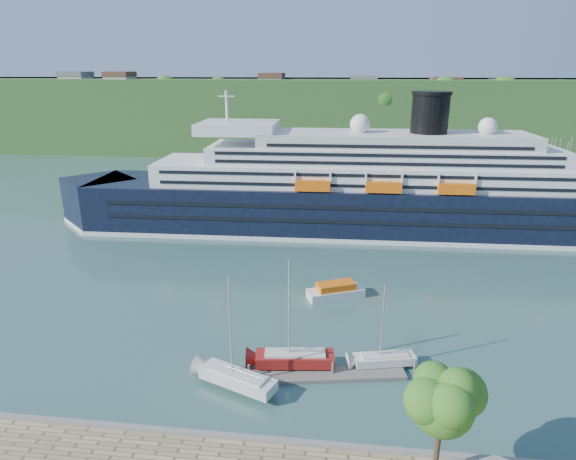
# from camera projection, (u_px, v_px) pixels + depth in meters

# --- Properties ---
(ground) EXTENTS (400.00, 400.00, 0.00)m
(ground) POSITION_uv_depth(u_px,v_px,m) (266.00, 450.00, 36.15)
(ground) COLOR #315853
(ground) RESTS_ON ground
(far_hillside) EXTENTS (400.00, 50.00, 24.00)m
(far_hillside) POSITION_uv_depth(u_px,v_px,m) (333.00, 114.00, 168.80)
(far_hillside) COLOR #2D5722
(far_hillside) RESTS_ON ground
(quay_coping) EXTENTS (220.00, 0.50, 0.30)m
(quay_coping) POSITION_uv_depth(u_px,v_px,m) (265.00, 439.00, 35.60)
(quay_coping) COLOR slate
(quay_coping) RESTS_ON promenade
(cruise_ship) EXTENTS (106.75, 18.48, 23.88)m
(cruise_ship) POSITION_uv_depth(u_px,v_px,m) (358.00, 163.00, 81.80)
(cruise_ship) COLOR black
(cruise_ship) RESTS_ON ground
(promenade_tree) EXTENTS (5.49, 5.49, 9.09)m
(promenade_tree) POSITION_uv_depth(u_px,v_px,m) (441.00, 419.00, 31.34)
(promenade_tree) COLOR #30661A
(promenade_tree) RESTS_ON promenade
(floating_pontoon) EXTENTS (17.51, 5.17, 0.39)m
(floating_pontoon) POSITION_uv_depth(u_px,v_px,m) (312.00, 375.00, 44.60)
(floating_pontoon) COLOR slate
(floating_pontoon) RESTS_ON ground
(sailboat_white_near) EXTENTS (8.22, 5.04, 10.30)m
(sailboat_white_near) POSITION_uv_depth(u_px,v_px,m) (236.00, 339.00, 41.39)
(sailboat_white_near) COLOR silver
(sailboat_white_near) RESTS_ON ground
(sailboat_red) EXTENTS (8.43, 3.22, 10.61)m
(sailboat_red) POSITION_uv_depth(u_px,v_px,m) (295.00, 319.00, 44.29)
(sailboat_red) COLOR maroon
(sailboat_red) RESTS_ON ground
(sailboat_white_far) EXTENTS (6.71, 3.24, 8.36)m
(sailboat_white_far) POSITION_uv_depth(u_px,v_px,m) (387.00, 328.00, 44.90)
(sailboat_white_far) COLOR silver
(sailboat_white_far) RESTS_ON ground
(tender_launch) EXTENTS (7.50, 5.07, 1.97)m
(tender_launch) POSITION_uv_depth(u_px,v_px,m) (336.00, 290.00, 59.98)
(tender_launch) COLOR orange
(tender_launch) RESTS_ON ground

